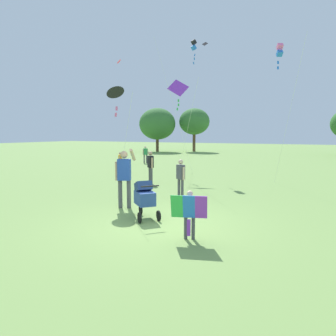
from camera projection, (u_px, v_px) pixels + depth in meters
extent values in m
plane|color=#75994C|center=(159.00, 223.00, 7.81)|extent=(120.00, 120.00, 0.00)
cylinder|color=brown|center=(157.00, 145.00, 37.50)|extent=(0.36, 0.36, 1.59)
ellipsoid|color=#387033|center=(157.00, 124.00, 37.20)|extent=(4.52, 4.07, 3.85)
cylinder|color=brown|center=(194.00, 143.00, 37.72)|extent=(0.36, 0.36, 2.18)
ellipsoid|color=#387033|center=(194.00, 122.00, 37.42)|extent=(3.79, 3.41, 3.22)
cylinder|color=#4C4C51|center=(193.00, 227.00, 6.60)|extent=(0.08, 0.08, 0.53)
cylinder|color=#4C4C51|center=(186.00, 227.00, 6.63)|extent=(0.08, 0.08, 0.53)
cube|color=orange|center=(190.00, 206.00, 6.56)|extent=(0.26, 0.20, 0.40)
cylinder|color=beige|center=(196.00, 208.00, 6.54)|extent=(0.06, 0.06, 0.35)
cylinder|color=beige|center=(183.00, 207.00, 6.59)|extent=(0.06, 0.06, 0.35)
sphere|color=beige|center=(190.00, 194.00, 6.53)|extent=(0.14, 0.14, 0.14)
cube|color=purple|center=(201.00, 207.00, 6.34)|extent=(0.30, 0.25, 0.51)
cube|color=blue|center=(189.00, 207.00, 6.38)|extent=(0.30, 0.25, 0.51)
cube|color=green|center=(177.00, 206.00, 6.42)|extent=(0.30, 0.25, 0.51)
cube|color=purple|center=(189.00, 228.00, 6.41)|extent=(0.08, 0.03, 0.36)
cylinder|color=#4C4C51|center=(120.00, 194.00, 9.36)|extent=(0.13, 0.13, 0.87)
cylinder|color=#4C4C51|center=(129.00, 194.00, 9.34)|extent=(0.13, 0.13, 0.87)
cube|color=#284CA8|center=(124.00, 170.00, 9.26)|extent=(0.44, 0.35, 0.65)
cylinder|color=tan|center=(117.00, 171.00, 9.29)|extent=(0.09, 0.09, 0.58)
cylinder|color=tan|center=(133.00, 155.00, 9.33)|extent=(0.27, 0.53, 0.41)
sphere|color=tan|center=(124.00, 155.00, 9.21)|extent=(0.22, 0.22, 0.22)
cylinder|color=black|center=(141.00, 210.00, 8.63)|extent=(0.23, 0.22, 0.28)
cylinder|color=black|center=(140.00, 218.00, 7.80)|extent=(0.23, 0.22, 0.28)
cylinder|color=black|center=(159.00, 216.00, 7.98)|extent=(0.23, 0.22, 0.28)
cube|color=#2D4C93|center=(145.00, 198.00, 8.19)|extent=(0.77, 0.76, 0.36)
cube|color=navy|center=(143.00, 186.00, 8.28)|extent=(0.59, 0.59, 0.35)
cylinder|color=black|center=(150.00, 186.00, 7.72)|extent=(0.36, 0.38, 0.04)
cone|color=black|center=(115.00, 92.00, 10.56)|extent=(0.78, 0.81, 0.39)
cube|color=pink|center=(117.00, 108.00, 10.64)|extent=(0.05, 0.08, 0.14)
cube|color=pink|center=(116.00, 115.00, 10.60)|extent=(0.07, 0.09, 0.14)
cylinder|color=silver|center=(124.00, 149.00, 10.00)|extent=(1.40, 1.08, 3.56)
cube|color=purple|center=(178.00, 88.00, 16.08)|extent=(1.14, 0.49, 0.98)
cube|color=green|center=(178.00, 101.00, 16.13)|extent=(0.06, 0.07, 0.14)
cube|color=green|center=(179.00, 105.00, 16.18)|extent=(0.06, 0.07, 0.14)
cube|color=green|center=(177.00, 109.00, 16.24)|extent=(0.07, 0.08, 0.14)
cylinder|color=silver|center=(186.00, 135.00, 14.22)|extent=(2.49, 3.62, 4.46)
cube|color=pink|center=(280.00, 46.00, 13.43)|extent=(0.34, 0.36, 0.28)
cube|color=blue|center=(280.00, 53.00, 13.47)|extent=(0.34, 0.36, 0.28)
cube|color=blue|center=(278.00, 62.00, 13.49)|extent=(0.09, 0.07, 0.14)
cube|color=blue|center=(278.00, 68.00, 13.58)|extent=(0.09, 0.07, 0.14)
cylinder|color=silver|center=(288.00, 118.00, 12.30)|extent=(1.19, 2.80, 5.81)
cube|color=black|center=(194.00, 42.00, 17.04)|extent=(0.35, 0.36, 0.29)
cube|color=blue|center=(194.00, 48.00, 17.07)|extent=(0.35, 0.36, 0.29)
cube|color=blue|center=(195.00, 55.00, 17.14)|extent=(0.09, 0.08, 0.14)
cube|color=blue|center=(194.00, 59.00, 17.11)|extent=(0.08, 0.06, 0.14)
cube|color=blue|center=(194.00, 63.00, 17.21)|extent=(0.09, 0.08, 0.14)
cylinder|color=silver|center=(175.00, 110.00, 16.52)|extent=(1.10, 2.69, 7.07)
cube|color=red|center=(119.00, 62.00, 32.53)|extent=(0.59, 0.36, 0.54)
cube|color=#F4A319|center=(184.00, 88.00, 36.21)|extent=(0.28, 0.35, 0.27)
cube|color=black|center=(205.00, 44.00, 32.42)|extent=(0.65, 0.46, 0.51)
cylinder|color=#4C4C51|center=(179.00, 188.00, 10.93)|extent=(0.10, 0.10, 0.68)
cylinder|color=#4C4C51|center=(182.00, 189.00, 10.75)|extent=(0.10, 0.10, 0.68)
cube|color=#4C4C56|center=(181.00, 172.00, 10.77)|extent=(0.35, 0.31, 0.51)
cylinder|color=beige|center=(178.00, 172.00, 10.93)|extent=(0.07, 0.07, 0.45)
cylinder|color=beige|center=(184.00, 173.00, 10.62)|extent=(0.07, 0.07, 0.45)
sphere|color=beige|center=(181.00, 162.00, 10.73)|extent=(0.17, 0.17, 0.17)
cylinder|color=#4C4C51|center=(147.00, 159.00, 23.25)|extent=(0.09, 0.09, 0.65)
cylinder|color=#4C4C51|center=(144.00, 159.00, 23.18)|extent=(0.09, 0.09, 0.65)
cube|color=#2D8C4C|center=(145.00, 152.00, 23.15)|extent=(0.32, 0.33, 0.49)
cylinder|color=beige|center=(148.00, 152.00, 23.22)|extent=(0.07, 0.07, 0.43)
cylinder|color=beige|center=(143.00, 152.00, 23.08)|extent=(0.07, 0.07, 0.43)
sphere|color=beige|center=(145.00, 147.00, 23.11)|extent=(0.17, 0.17, 0.17)
cylinder|color=#33384C|center=(121.00, 167.00, 17.85)|extent=(0.09, 0.09, 0.59)
cylinder|color=#33384C|center=(120.00, 168.00, 17.67)|extent=(0.09, 0.09, 0.59)
cube|color=orange|center=(120.00, 159.00, 17.70)|extent=(0.25, 0.30, 0.44)
cylinder|color=tan|center=(121.00, 159.00, 17.86)|extent=(0.06, 0.06, 0.39)
cylinder|color=tan|center=(120.00, 160.00, 17.54)|extent=(0.06, 0.06, 0.39)
sphere|color=tan|center=(120.00, 153.00, 17.66)|extent=(0.15, 0.15, 0.15)
cylinder|color=#4C4C51|center=(151.00, 176.00, 13.84)|extent=(0.11, 0.11, 0.73)
cylinder|color=#4C4C51|center=(150.00, 175.00, 14.04)|extent=(0.11, 0.11, 0.73)
cube|color=black|center=(150.00, 162.00, 13.87)|extent=(0.37, 0.36, 0.55)
cylinder|color=tan|center=(152.00, 163.00, 13.69)|extent=(0.08, 0.08, 0.48)
cylinder|color=tan|center=(149.00, 162.00, 14.05)|extent=(0.08, 0.08, 0.48)
sphere|color=tan|center=(150.00, 153.00, 13.82)|extent=(0.19, 0.19, 0.19)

